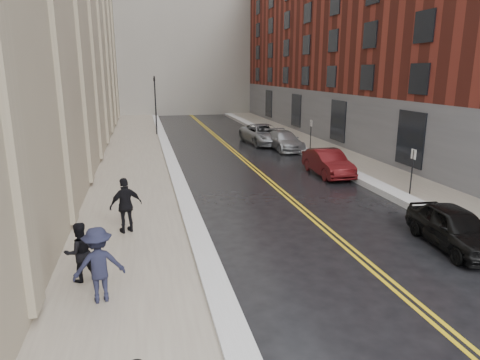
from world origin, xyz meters
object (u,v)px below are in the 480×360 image
pedestrian_b (99,265)px  car_silver_near (284,141)px  pedestrian_a (80,252)px  car_silver_far (263,134)px  pedestrian_c (126,205)px  car_black (455,228)px  car_maroon (328,163)px

pedestrian_b → car_silver_near: bearing=-129.4°
pedestrian_a → car_silver_near: bearing=-145.7°
car_silver_far → pedestrian_c: bearing=-125.3°
car_black → pedestrian_a: pedestrian_a is taller
car_maroon → pedestrian_c: 12.59m
car_silver_near → pedestrian_a: size_ratio=2.84×
car_black → pedestrian_c: (-10.40, 3.39, 0.44)m
car_black → pedestrian_c: bearing=167.7°
car_maroon → pedestrian_a: pedestrian_a is taller
pedestrian_b → pedestrian_c: (0.51, 4.60, 0.03)m
car_silver_near → pedestrian_b: 22.56m
car_black → car_maroon: bearing=94.9°
car_silver_near → pedestrian_b: pedestrian_b is taller
car_maroon → car_silver_near: size_ratio=0.93×
pedestrian_b → pedestrian_c: size_ratio=0.97×
car_silver_near → pedestrian_b: (-11.29, -19.53, 0.42)m
car_silver_near → car_silver_far: car_silver_far is taller
pedestrian_b → car_black: bearing=176.9°
car_black → car_silver_far: size_ratio=0.72×
car_black → car_silver_far: bearing=96.9°
car_silver_far → pedestrian_c: size_ratio=2.84×
car_silver_far → pedestrian_a: size_ratio=3.38×
car_silver_near → pedestrian_c: 18.42m
car_black → pedestrian_b: bearing=-167.9°
car_silver_near → pedestrian_c: bearing=-128.1°
car_silver_far → pedestrian_b: size_ratio=2.92×
pedestrian_a → pedestrian_c: size_ratio=0.84×
car_black → pedestrian_b: size_ratio=2.11×
car_maroon → car_silver_far: bearing=93.3°
car_silver_far → pedestrian_a: bearing=-123.6°
pedestrian_c → car_silver_near: bearing=-147.4°
car_maroon → pedestrian_b: bearing=-133.7°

